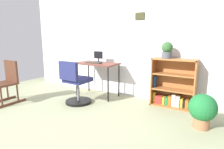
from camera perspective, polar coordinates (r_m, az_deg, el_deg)
The scene contains 10 objects.
ground_plane at distance 2.89m, azimuth -19.33°, elevation -16.15°, with size 6.24×6.24×0.00m, color #979E79.
wall_back at distance 4.25m, azimuth 2.77°, elevation 11.04°, with size 5.20×0.12×2.57m.
desk at distance 4.14m, azimuth -4.51°, elevation 2.58°, with size 0.93×0.52×0.75m.
monitor at distance 4.21m, azimuth -4.16°, elevation 5.27°, with size 0.22×0.17×0.24m.
keyboard at distance 4.07m, azimuth -5.63°, elevation 3.57°, with size 0.35×0.13×0.02m, color #343227.
office_chair at distance 3.75m, azimuth -10.94°, elevation -3.30°, with size 0.52×0.55×0.86m.
rocking_chair at distance 4.29m, azimuth -29.31°, elevation -1.89°, with size 0.42×0.64×0.84m.
bookshelf_low at distance 3.74m, azimuth 18.07°, elevation -3.23°, with size 0.79×0.30×0.92m.
potted_plant_on_shelf at distance 3.61m, azimuth 16.41°, elevation 7.19°, with size 0.20×0.20×0.30m.
potted_plant_floor at distance 3.03m, azimuth 25.83°, elevation -9.50°, with size 0.39×0.39×0.51m.
Camera 1 is at (2.04, -1.58, 1.30)m, focal length 30.08 mm.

